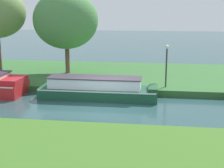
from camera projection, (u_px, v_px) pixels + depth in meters
ground_plane at (105, 104)px, 18.07m from camera, size 120.00×120.00×0.00m
riverbank_far at (119, 76)px, 24.78m from camera, size 72.00×10.00×0.40m
forest_barge at (98, 89)px, 19.17m from camera, size 6.95×1.85×1.30m
willow_tree_centre at (65, 20)px, 23.75m from camera, size 4.82×3.99×6.11m
lamp_post at (167, 60)px, 19.99m from camera, size 0.24×0.24×2.65m
mooring_post_near at (82, 82)px, 20.44m from camera, size 0.15×0.15×0.54m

